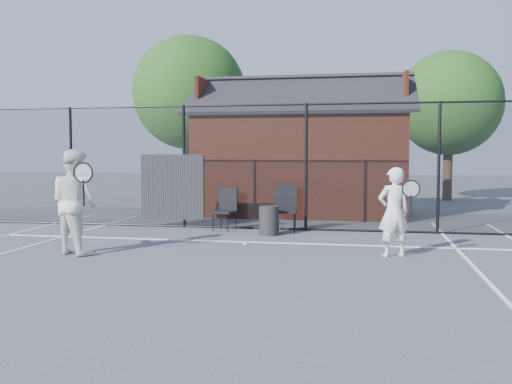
% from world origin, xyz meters
% --- Properties ---
extents(ground, '(80.00, 80.00, 0.00)m').
position_xyz_m(ground, '(0.00, 0.00, 0.00)').
color(ground, '#444A4E').
rests_on(ground, ground).
extents(court_lines, '(11.02, 18.00, 0.01)m').
position_xyz_m(court_lines, '(0.00, -1.32, 0.01)').
color(court_lines, white).
rests_on(court_lines, ground).
extents(fence, '(22.04, 3.00, 3.00)m').
position_xyz_m(fence, '(-0.30, 5.00, 1.45)').
color(fence, black).
rests_on(fence, ground).
extents(clubhouse, '(6.50, 4.36, 4.19)m').
position_xyz_m(clubhouse, '(0.50, 9.00, 1.61)').
color(clubhouse, maroon).
rests_on(clubhouse, ground).
extents(tree_left, '(4.48, 4.48, 6.44)m').
position_xyz_m(tree_left, '(-4.50, 13.50, 4.19)').
color(tree_left, '#362715').
rests_on(tree_left, ground).
extents(tree_right, '(3.97, 3.97, 5.70)m').
position_xyz_m(tree_right, '(5.50, 14.50, 3.71)').
color(tree_right, '#362715').
rests_on(tree_right, ground).
extents(player_front, '(0.76, 0.61, 1.59)m').
position_xyz_m(player_front, '(2.87, 1.92, 0.80)').
color(player_front, white).
rests_on(player_front, ground).
extents(player_back, '(1.14, 1.03, 1.91)m').
position_xyz_m(player_back, '(-2.83, 1.13, 0.95)').
color(player_back, white).
rests_on(player_back, ground).
extents(chair_left, '(0.58, 0.60, 0.99)m').
position_xyz_m(chair_left, '(-0.88, 4.60, 0.50)').
color(chair_left, black).
rests_on(chair_left, ground).
extents(chair_right, '(0.55, 0.57, 1.08)m').
position_xyz_m(chair_right, '(0.56, 4.60, 0.54)').
color(chair_right, black).
rests_on(chair_right, ground).
extents(waste_bin, '(0.51, 0.51, 0.65)m').
position_xyz_m(waste_bin, '(0.27, 4.10, 0.33)').
color(waste_bin, black).
rests_on(waste_bin, ground).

